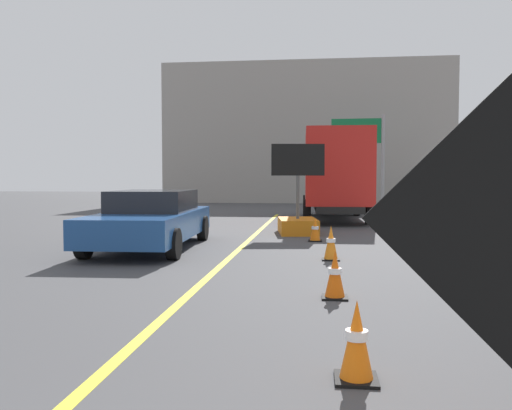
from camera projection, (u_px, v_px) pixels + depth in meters
lane_center_stripe at (160, 321)px, 6.23m from camera, size 0.14×36.00×0.01m
arrow_board_trailer at (298, 218)px, 15.95m from camera, size 1.60×1.93×2.70m
box_truck at (335, 173)px, 20.92m from camera, size 2.68×7.05×3.44m
pickup_car at (151, 219)px, 12.63m from camera, size 2.28×5.19×1.38m
highway_guide_sign at (368, 145)px, 27.86m from camera, size 2.79×0.22×5.00m
far_building_block at (306, 136)px, 37.66m from camera, size 19.09×7.12×9.29m
traffic_cone_near_sign at (357, 341)px, 4.39m from camera, size 0.36×0.36×0.68m
traffic_cone_mid_lane at (335, 275)px, 7.39m from camera, size 0.36×0.36×0.68m
traffic_cone_far_lane at (331, 243)px, 10.81m from camera, size 0.36×0.36×0.72m
traffic_cone_curbside at (315, 230)px, 13.98m from camera, size 0.36×0.36×0.63m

